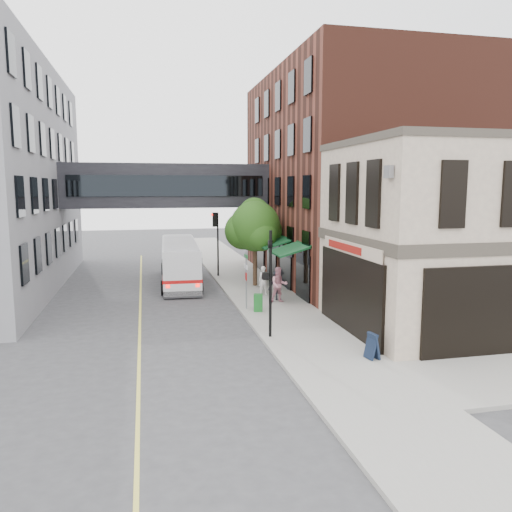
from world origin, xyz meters
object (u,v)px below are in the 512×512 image
pedestrian_a (264,280)px  pedestrian_c (278,284)px  newspaper_box (258,303)px  sandwich_board (372,346)px  bus (180,260)px  pedestrian_b (279,285)px

pedestrian_a → pedestrian_c: pedestrian_c is taller
pedestrian_a → newspaper_box: 4.04m
newspaper_box → sandwich_board: size_ratio=0.91×
pedestrian_a → sandwich_board: (1.28, -11.66, -0.35)m
pedestrian_a → pedestrian_c: size_ratio=0.96×
bus → pedestrian_a: bus is taller
pedestrian_c → pedestrian_a: bearing=118.2°
bus → pedestrian_a: size_ratio=6.21×
pedestrian_a → pedestrian_b: size_ratio=0.86×
pedestrian_c → sandwich_board: (0.81, -10.11, -0.39)m
pedestrian_a → pedestrian_b: 2.16m
bus → pedestrian_c: bus is taller
bus → sandwich_board: 18.08m
pedestrian_a → sandwich_board: bearing=-85.7°
bus → pedestrian_c: 8.59m
bus → pedestrian_a: bearing=-50.5°
bus → pedestrian_b: size_ratio=5.33×
pedestrian_a → pedestrian_c: (0.47, -1.55, 0.04)m
bus → pedestrian_b: bearing=-57.4°
newspaper_box → sandwich_board: (2.49, -7.83, 0.04)m
pedestrian_b → pedestrian_c: size_ratio=1.11×
pedestrian_c → sandwich_board: bearing=-74.0°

